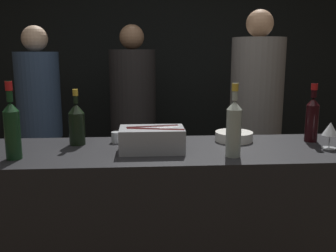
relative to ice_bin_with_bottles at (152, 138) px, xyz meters
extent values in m
cube|color=black|center=(0.09, 2.13, 0.36)|extent=(6.40, 0.06, 2.80)
cube|color=black|center=(0.09, 0.04, -0.56)|extent=(2.34, 0.63, 0.97)
cube|color=#9EA0A5|center=(0.00, 0.00, -0.01)|extent=(0.34, 0.20, 0.13)
cylinder|color=#380F0F|center=(0.02, -0.03, 0.02)|extent=(0.30, 0.13, 0.07)
cylinder|color=black|center=(0.00, 0.03, 0.02)|extent=(0.29, 0.12, 0.07)
cylinder|color=silver|center=(0.48, 0.20, -0.04)|extent=(0.22, 0.22, 0.05)
cylinder|color=gray|center=(0.48, 0.20, -0.02)|extent=(0.18, 0.18, 0.01)
cylinder|color=silver|center=(0.96, -0.01, -0.07)|extent=(0.08, 0.08, 0.00)
cylinder|color=silver|center=(0.96, -0.01, -0.03)|extent=(0.01, 0.01, 0.07)
cone|color=silver|center=(0.96, -0.01, 0.04)|extent=(0.09, 0.09, 0.07)
cylinder|color=silver|center=(-0.20, 0.21, -0.04)|extent=(0.06, 0.06, 0.06)
sphere|color=#EFB256|center=(-0.20, 0.21, -0.04)|extent=(0.03, 0.03, 0.03)
cylinder|color=black|center=(-0.42, 0.18, 0.02)|extent=(0.09, 0.09, 0.18)
cone|color=black|center=(-0.42, 0.18, 0.14)|extent=(0.09, 0.09, 0.05)
cylinder|color=black|center=(-0.42, 0.18, 0.20)|extent=(0.03, 0.03, 0.08)
cylinder|color=gold|center=(-0.42, 0.18, 0.22)|extent=(0.03, 0.03, 0.04)
cylinder|color=#143319|center=(-0.68, -0.10, 0.05)|extent=(0.08, 0.08, 0.24)
cone|color=#143319|center=(-0.68, -0.10, 0.19)|extent=(0.08, 0.08, 0.05)
cylinder|color=#143319|center=(-0.68, -0.10, 0.26)|extent=(0.03, 0.03, 0.10)
cylinder|color=red|center=(-0.68, -0.10, 0.29)|extent=(0.03, 0.03, 0.04)
cylinder|color=black|center=(0.93, 0.16, 0.04)|extent=(0.07, 0.07, 0.21)
cone|color=black|center=(0.93, 0.16, 0.16)|extent=(0.07, 0.07, 0.04)
cylinder|color=black|center=(0.93, 0.16, 0.23)|extent=(0.03, 0.03, 0.08)
cylinder|color=maroon|center=(0.93, 0.16, 0.25)|extent=(0.04, 0.04, 0.04)
cylinder|color=#9EA899|center=(0.40, -0.13, 0.05)|extent=(0.08, 0.08, 0.24)
cone|color=#9EA899|center=(0.40, -0.13, 0.19)|extent=(0.08, 0.08, 0.05)
cylinder|color=#9EA899|center=(0.40, -0.13, 0.25)|extent=(0.03, 0.03, 0.08)
cylinder|color=gold|center=(0.40, -0.13, 0.28)|extent=(0.03, 0.03, 0.04)
cube|color=black|center=(-0.13, 1.38, -0.65)|extent=(0.30, 0.22, 0.79)
cylinder|color=black|center=(-0.13, 1.38, 0.10)|extent=(0.40, 0.40, 0.72)
sphere|color=#997051|center=(-0.13, 1.38, 0.57)|extent=(0.21, 0.21, 0.21)
cube|color=black|center=(-0.92, 1.28, -0.66)|extent=(0.27, 0.20, 0.78)
cylinder|color=#334766|center=(-0.92, 1.28, 0.09)|extent=(0.36, 0.36, 0.71)
sphere|color=beige|center=(-0.92, 1.28, 0.55)|extent=(0.21, 0.21, 0.21)
cube|color=black|center=(0.86, 1.00, -0.63)|extent=(0.31, 0.23, 0.84)
cylinder|color=slate|center=(0.86, 1.00, 0.17)|extent=(0.41, 0.41, 0.76)
sphere|color=tan|center=(0.86, 1.00, 0.66)|extent=(0.21, 0.21, 0.21)
camera|label=1|loc=(-0.05, -1.91, 0.44)|focal=40.00mm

